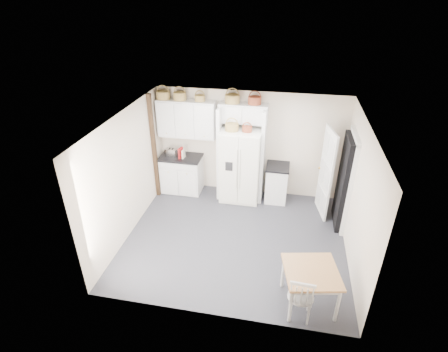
# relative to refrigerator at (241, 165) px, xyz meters

# --- Properties ---
(floor) EXTENTS (4.50, 4.50, 0.00)m
(floor) POSITION_rel_refrigerator_xyz_m (0.15, -1.62, -0.90)
(floor) COLOR #353540
(floor) RESTS_ON ground
(ceiling) EXTENTS (4.50, 4.50, 0.00)m
(ceiling) POSITION_rel_refrigerator_xyz_m (0.15, -1.62, 1.70)
(ceiling) COLOR white
(ceiling) RESTS_ON wall_back
(wall_back) EXTENTS (4.50, 0.00, 4.50)m
(wall_back) POSITION_rel_refrigerator_xyz_m (0.15, 0.38, 0.40)
(wall_back) COLOR beige
(wall_back) RESTS_ON floor
(wall_left) EXTENTS (0.00, 4.00, 4.00)m
(wall_left) POSITION_rel_refrigerator_xyz_m (-2.10, -1.62, 0.40)
(wall_left) COLOR beige
(wall_left) RESTS_ON floor
(wall_right) EXTENTS (0.00, 4.00, 4.00)m
(wall_right) POSITION_rel_refrigerator_xyz_m (2.40, -1.62, 0.40)
(wall_right) COLOR beige
(wall_right) RESTS_ON floor
(refrigerator) EXTENTS (0.93, 0.75, 1.81)m
(refrigerator) POSITION_rel_refrigerator_xyz_m (0.00, 0.00, 0.00)
(refrigerator) COLOR white
(refrigerator) RESTS_ON floor
(base_cab_left) EXTENTS (0.99, 0.63, 0.92)m
(base_cab_left) POSITION_rel_refrigerator_xyz_m (-1.52, 0.08, -0.44)
(base_cab_left) COLOR silver
(base_cab_left) RESTS_ON floor
(base_cab_right) EXTENTS (0.51, 0.61, 0.89)m
(base_cab_right) POSITION_rel_refrigerator_xyz_m (0.88, 0.08, -0.46)
(base_cab_right) COLOR silver
(base_cab_right) RESTS_ON floor
(dining_table) EXTENTS (1.00, 1.00, 0.71)m
(dining_table) POSITION_rel_refrigerator_xyz_m (1.61, -3.07, -0.55)
(dining_table) COLOR #9F5E31
(dining_table) RESTS_ON floor
(windsor_chair) EXTENTS (0.43, 0.40, 0.85)m
(windsor_chair) POSITION_rel_refrigerator_xyz_m (1.47, -3.37, -0.48)
(windsor_chair) COLOR silver
(windsor_chair) RESTS_ON floor
(counter_left) EXTENTS (1.03, 0.67, 0.04)m
(counter_left) POSITION_rel_refrigerator_xyz_m (-1.52, 0.08, 0.04)
(counter_left) COLOR black
(counter_left) RESTS_ON base_cab_left
(counter_right) EXTENTS (0.55, 0.65, 0.04)m
(counter_right) POSITION_rel_refrigerator_xyz_m (0.88, 0.08, 0.01)
(counter_right) COLOR black
(counter_right) RESTS_ON base_cab_right
(toaster) EXTENTS (0.30, 0.20, 0.20)m
(toaster) POSITION_rel_refrigerator_xyz_m (-1.75, 0.05, 0.15)
(toaster) COLOR silver
(toaster) RESTS_ON counter_left
(cookbook_red) EXTENTS (0.08, 0.18, 0.27)m
(cookbook_red) POSITION_rel_refrigerator_xyz_m (-1.49, 0.00, 0.19)
(cookbook_red) COLOR #A11516
(cookbook_red) RESTS_ON counter_left
(cookbook_cream) EXTENTS (0.05, 0.15, 0.22)m
(cookbook_cream) POSITION_rel_refrigerator_xyz_m (-1.42, 0.00, 0.17)
(cookbook_cream) COLOR beige
(cookbook_cream) RESTS_ON counter_left
(basket_upper_a) EXTENTS (0.32, 0.32, 0.18)m
(basket_upper_a) POSITION_rel_refrigerator_xyz_m (-1.89, 0.21, 1.54)
(basket_upper_a) COLOR brown
(basket_upper_a) RESTS_ON upper_cabinet
(basket_upper_b) EXTENTS (0.31, 0.31, 0.18)m
(basket_upper_b) POSITION_rel_refrigerator_xyz_m (-1.49, 0.21, 1.54)
(basket_upper_b) COLOR brown
(basket_upper_b) RESTS_ON upper_cabinet
(basket_upper_c) EXTENTS (0.24, 0.24, 0.14)m
(basket_upper_c) POSITION_rel_refrigerator_xyz_m (-1.01, 0.21, 1.52)
(basket_upper_c) COLOR brown
(basket_upper_c) RESTS_ON upper_cabinet
(basket_bridge_a) EXTENTS (0.34, 0.34, 0.19)m
(basket_bridge_a) POSITION_rel_refrigerator_xyz_m (-0.26, 0.21, 1.54)
(basket_bridge_a) COLOR brown
(basket_bridge_a) RESTS_ON bridge_cabinet
(basket_bridge_b) EXTENTS (0.30, 0.30, 0.17)m
(basket_bridge_b) POSITION_rel_refrigerator_xyz_m (0.25, 0.21, 1.53)
(basket_bridge_b) COLOR brown
(basket_bridge_b) RESTS_ON bridge_cabinet
(basket_fridge_a) EXTENTS (0.31, 0.31, 0.16)m
(basket_fridge_a) POSITION_rel_refrigerator_xyz_m (-0.21, -0.10, 0.98)
(basket_fridge_a) COLOR brown
(basket_fridge_a) RESTS_ON refrigerator
(basket_fridge_b) EXTENTS (0.22, 0.22, 0.12)m
(basket_fridge_b) POSITION_rel_refrigerator_xyz_m (0.14, -0.10, 0.96)
(basket_fridge_b) COLOR brown
(basket_fridge_b) RESTS_ON refrigerator
(upper_cabinet) EXTENTS (1.40, 0.34, 0.90)m
(upper_cabinet) POSITION_rel_refrigerator_xyz_m (-1.35, 0.21, 1.00)
(upper_cabinet) COLOR silver
(upper_cabinet) RESTS_ON wall_back
(bridge_cabinet) EXTENTS (1.12, 0.34, 0.45)m
(bridge_cabinet) POSITION_rel_refrigerator_xyz_m (0.00, 0.21, 1.22)
(bridge_cabinet) COLOR silver
(bridge_cabinet) RESTS_ON wall_back
(fridge_panel_left) EXTENTS (0.08, 0.60, 2.30)m
(fridge_panel_left) POSITION_rel_refrigerator_xyz_m (-0.51, 0.08, 0.25)
(fridge_panel_left) COLOR silver
(fridge_panel_left) RESTS_ON floor
(fridge_panel_right) EXTENTS (0.08, 0.60, 2.30)m
(fridge_panel_right) POSITION_rel_refrigerator_xyz_m (0.51, 0.08, 0.25)
(fridge_panel_right) COLOR silver
(fridge_panel_right) RESTS_ON floor
(trim_post) EXTENTS (0.09, 0.09, 2.60)m
(trim_post) POSITION_rel_refrigerator_xyz_m (-2.05, -0.27, 0.40)
(trim_post) COLOR black
(trim_post) RESTS_ON floor
(doorway_void) EXTENTS (0.18, 0.85, 2.05)m
(doorway_void) POSITION_rel_refrigerator_xyz_m (2.31, -0.62, 0.12)
(doorway_void) COLOR black
(doorway_void) RESTS_ON floor
(door_slab) EXTENTS (0.21, 0.79, 2.05)m
(door_slab) POSITION_rel_refrigerator_xyz_m (1.95, -0.28, 0.12)
(door_slab) COLOR white
(door_slab) RESTS_ON floor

